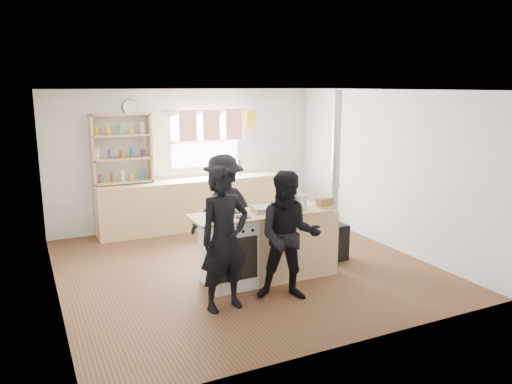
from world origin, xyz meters
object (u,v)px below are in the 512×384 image
stockpot_stove (228,205)px  roast_tray (267,209)px  flue_heater (334,217)px  skillet_greens (218,217)px  stockpot_counter (296,201)px  bread_board (325,203)px  person_near_left (224,239)px  thermos (239,168)px  cooking_island (269,244)px  person_near_right (289,236)px  person_far (224,209)px

stockpot_stove → roast_tray: bearing=-22.6°
flue_heater → skillet_greens: bearing=-170.0°
stockpot_stove → stockpot_counter: bearing=-13.9°
bread_board → person_near_left: 1.77m
skillet_greens → stockpot_stove: stockpot_stove is taller
thermos → cooking_island: thermos is taller
flue_heater → person_near_left: 2.28m
skillet_greens → stockpot_counter: (1.16, 0.08, 0.07)m
bread_board → person_near_right: 1.08m
thermos → person_near_right: size_ratio=0.17×
skillet_greens → stockpot_stove: size_ratio=1.55×
stockpot_counter → person_far: (-0.70, 0.86, -0.23)m
flue_heater → person_far: size_ratio=1.56×
bread_board → thermos: bearing=90.2°
cooking_island → stockpot_stove: stockpot_stove is taller
thermos → person_far: 2.24m
flue_heater → person_near_right: bearing=-143.9°
stockpot_stove → person_near_left: bearing=-114.9°
person_near_left → person_far: bearing=61.4°
bread_board → person_near_right: person_near_right is taller
cooking_island → person_near_right: person_near_right is taller
roast_tray → flue_heater: size_ratio=0.16×
bread_board → person_near_right: bearing=-146.4°
person_far → thermos: bearing=-130.7°
bread_board → person_near_left: bearing=-163.1°
flue_heater → person_near_right: (-1.30, -0.95, 0.15)m
thermos → stockpot_stove: bearing=-116.7°
stockpot_stove → person_near_left: 0.93m
bread_board → person_near_right: (-0.89, -0.59, -0.19)m
stockpot_counter → thermos: bearing=82.0°
stockpot_stove → person_near_left: size_ratio=0.15×
stockpot_counter → flue_heater: size_ratio=0.12×
stockpot_counter → person_far: bearing=129.3°
roast_tray → person_far: bearing=108.3°
stockpot_stove → person_far: (0.20, 0.64, -0.22)m
roast_tray → person_near_left: size_ratio=0.23×
skillet_greens → person_near_right: (0.67, -0.60, -0.17)m
flue_heater → roast_tray: bearing=-168.9°
roast_tray → stockpot_counter: 0.43m
person_near_right → person_far: 1.56m
person_near_left → person_near_right: size_ratio=1.06×
person_near_left → person_far: 1.57m
cooking_island → person_far: 0.96m
cooking_island → person_near_left: 1.16m
thermos → bread_board: (0.01, -2.89, -0.06)m
cooking_island → person_near_left: (-0.90, -0.63, 0.37)m
thermos → roast_tray: 2.89m
stockpot_counter → bread_board: size_ratio=1.06×
stockpot_stove → bread_board: bearing=-13.6°
thermos → bread_board: thermos is taller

